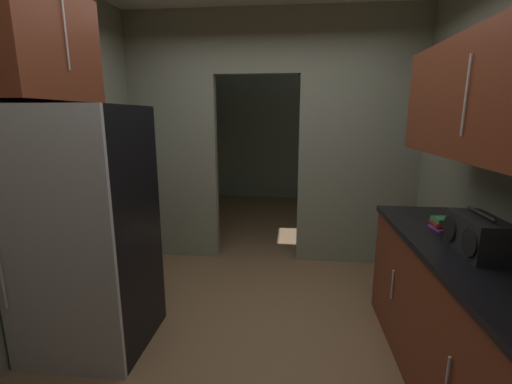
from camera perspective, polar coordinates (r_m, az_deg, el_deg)
name	(u,v)px	position (r m, az deg, el deg)	size (l,w,h in m)	color
ground	(255,347)	(2.78, -0.16, -24.17)	(20.00, 20.00, 0.00)	brown
kitchen_partition	(275,133)	(3.91, 3.16, 9.68)	(3.21, 0.12, 2.76)	gray
adjoining_room_shell	(279,133)	(6.06, 3.76, 9.73)	(3.21, 3.28, 2.76)	gray
refrigerator	(86,231)	(2.72, -26.15, -5.84)	(0.79, 0.76, 1.73)	black
lower_cabinet_run	(470,328)	(2.48, 31.74, -18.48)	(0.64, 2.06, 0.91)	maroon
upper_cabinet_counterside	(505,95)	(2.17, 35.69, 12.77)	(0.36, 1.85, 0.67)	maroon
upper_cabinet_fridgeside	(38,23)	(2.89, -32.16, 22.43)	(0.36, 0.87, 0.98)	maroon
boombox	(477,236)	(2.25, 32.61, -6.06)	(0.20, 0.39, 0.24)	black
book_stack	(442,223)	(2.63, 28.27, -4.57)	(0.14, 0.15, 0.08)	#8C3893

